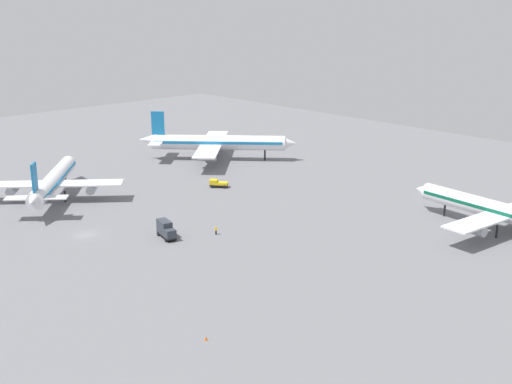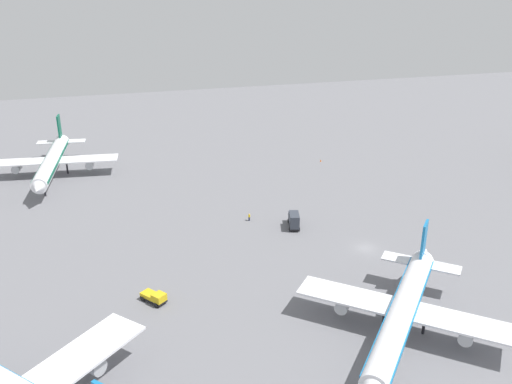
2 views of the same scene
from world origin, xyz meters
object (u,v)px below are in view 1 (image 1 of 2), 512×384
Objects in this scene: airplane_distant at (497,210)px; pushback_tractor at (218,183)px; airplane_at_gate at (216,143)px; safety_cone_near_gate at (206,338)px; airplane_taxiing at (53,181)px; catering_truck at (166,229)px; ground_crew_worker at (216,230)px.

pushback_tractor is (-62.30, -19.46, -3.43)m from airplane_distant.
safety_cone_near_gate is (78.94, -67.95, -4.76)m from airplane_at_gate.
safety_cone_near_gate is (74.66, -15.54, -4.12)m from airplane_taxiing.
airplane_taxiing reaches higher than safety_cone_near_gate.
catering_truck reaches higher than safety_cone_near_gate.
catering_truck is (42.79, -48.54, -3.36)m from airplane_at_gate.
airplane_taxiing is at bearing -160.91° from catering_truck.
airplane_at_gate reaches higher than ground_crew_worker.
airplane_distant is at bearing 85.25° from safety_cone_near_gate.
pushback_tractor is 75.23m from safety_cone_near_gate.
airplane_taxiing is at bearing 39.36° from airplane_distant.
airplane_at_gate is at bearing 144.74° from catering_truck.
pushback_tractor reaches higher than ground_crew_worker.
safety_cone_near_gate is (-5.73, -69.04, -4.10)m from airplane_distant.
airplane_taxiing is at bearing 101.15° from ground_crew_worker.
airplane_distant is 23.81× the size of ground_crew_worker.
safety_cone_near_gate is at bearing 99.97° from pushback_tractor.
airplane_distant reaches higher than catering_truck.
airplane_taxiing is 38.79m from catering_truck.
airplane_distant is 65.01m from catering_truck.
airplane_taxiing is at bearing -129.06° from airplane_at_gate.
airplane_taxiing is at bearing 23.23° from pushback_tractor.
airplane_taxiing is 96.57m from airplane_distant.
airplane_distant is at bearing -45.68° from ground_crew_worker.
pushback_tractor is 7.70× the size of safety_cone_near_gate.
ground_crew_worker is (-36.64, -41.48, -3.55)m from airplane_distant.
airplane_at_gate is at bearing -78.16° from pushback_tractor.
pushback_tractor is at bearing -83.10° from airplane_at_gate.
airplane_at_gate is at bearing 6.45° from airplane_distant.
airplane_taxiing is 5.64× the size of catering_truck.
pushback_tractor is (18.09, 34.05, -3.45)m from airplane_taxiing.
pushback_tractor is 33.81m from ground_crew_worker.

